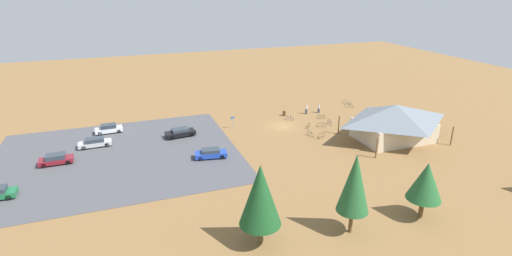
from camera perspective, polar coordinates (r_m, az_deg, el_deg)
The scene contains 24 objects.
ground at distance 66.80m, azimuth 3.69°, elevation 0.26°, with size 160.00×160.00×0.00m, color olive.
parking_lot_asphalt at distance 58.61m, azimuth -19.40°, elevation -3.87°, with size 32.98×28.28×0.05m, color #4C4C51.
bike_pavilion at distance 63.69m, azimuth 19.50°, elevation 1.12°, with size 13.80×10.34×5.60m.
trash_bin at distance 72.04m, azimuth 4.13°, elevation 2.15°, with size 0.60×0.60×0.90m, color brown.
lot_sign at distance 65.29m, azimuth -3.44°, elevation 1.10°, with size 0.56×0.08×2.20m.
pine_midwest at distance 35.50m, azimuth 0.62°, elevation -9.71°, with size 3.90×3.90×8.14m.
pine_center at distance 43.24m, azimuth 23.45°, elevation -7.13°, with size 3.51×3.51×6.24m.
pine_mideast at distance 38.09m, azimuth 14.12°, elevation -7.79°, with size 3.10×3.10×8.34m.
bicycle_black_back_row at distance 71.28m, azimuth 9.45°, elevation 1.64°, with size 1.68×0.48×0.80m.
bicycle_silver_near_porch at distance 67.11m, azimuth 9.43°, elevation 0.45°, with size 1.60×0.55×0.83m.
bicycle_teal_lone_east at distance 62.88m, azimuth 7.90°, elevation -0.85°, with size 0.60×1.64×0.87m.
bicycle_white_near_sign at distance 80.67m, azimuth 13.02°, elevation 3.62°, with size 1.02×1.51×0.87m.
bicycle_green_lone_west at distance 78.74m, azimuth 13.36°, elevation 3.20°, with size 1.58×0.82×0.87m.
bicycle_yellow_by_bin at distance 66.34m, azimuth 7.61°, elevation 0.31°, with size 1.24×1.26×0.76m.
bicycle_blue_edge_north at distance 69.70m, azimuth 4.89°, elevation 1.41°, with size 1.47×0.81×0.81m.
bicycle_purple_edge_south at distance 68.48m, azimuth 10.65°, elevation 0.78°, with size 0.48×1.77×0.79m.
bicycle_orange_mid_cluster at distance 62.24m, azimuth 9.44°, elevation -1.14°, with size 1.70×0.75×0.91m.
car_maroon_second_row at distance 59.13m, azimuth -27.06°, elevation -4.05°, with size 4.30×1.95×1.39m.
car_black_inner_stall at distance 62.98m, azimuth -10.94°, elevation -0.65°, with size 4.77×2.37×1.36m.
car_silver_front_row at distance 62.79m, azimuth -22.36°, elevation -1.95°, with size 4.71×1.85×1.35m.
car_blue_near_entry at distance 54.81m, azimuth -6.58°, elevation -3.68°, with size 4.59×2.42×1.32m.
car_white_back_corner at distance 67.72m, azimuth -20.61°, elevation -0.09°, with size 4.28×1.90×1.44m.
visitor_near_lot at distance 73.30m, azimuth 7.33°, elevation 2.73°, with size 0.39×0.36×1.73m.
visitor_by_pavilion at distance 74.25m, azimuth 9.12°, elevation 2.87°, with size 0.36×0.36×1.72m.
Camera 1 is at (25.42, 57.34, 22.97)m, focal length 27.53 mm.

